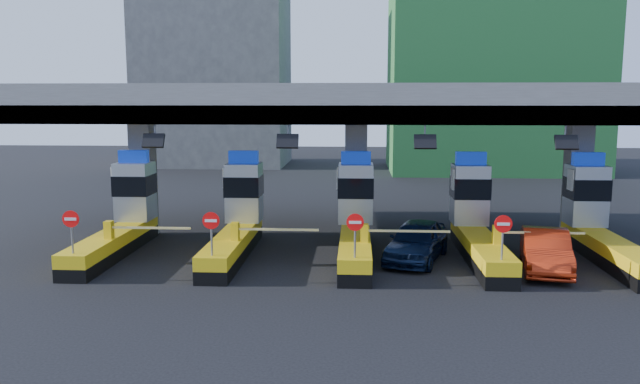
{
  "coord_description": "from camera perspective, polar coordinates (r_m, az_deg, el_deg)",
  "views": [
    {
      "loc": [
        0.05,
        -25.6,
        6.41
      ],
      "look_at": [
        -1.48,
        0.0,
        2.6
      ],
      "focal_mm": 35.0,
      "sensor_mm": 36.0,
      "label": 1
    }
  ],
  "objects": [
    {
      "name": "toll_lane_far_right",
      "position": [
        28.18,
        24.07,
        -2.54
      ],
      "size": [
        4.43,
        8.0,
        4.16
      ],
      "color": "black",
      "rests_on": "ground"
    },
    {
      "name": "red_car",
      "position": [
        25.07,
        19.93,
        -5.06
      ],
      "size": [
        2.51,
        4.91,
        1.54
      ],
      "primitive_type": "imported",
      "rotation": [
        0.0,
        0.0,
        -0.2
      ],
      "color": "#AC260D",
      "rests_on": "ground"
    },
    {
      "name": "toll_lane_center",
      "position": [
        26.36,
        3.26,
        -2.52
      ],
      "size": [
        4.43,
        8.0,
        4.16
      ],
      "color": "black",
      "rests_on": "ground"
    },
    {
      "name": "toll_lane_left",
      "position": [
        26.84,
        -7.48,
        -2.38
      ],
      "size": [
        4.43,
        8.0,
        4.16
      ],
      "color": "black",
      "rests_on": "ground"
    },
    {
      "name": "toll_lane_right",
      "position": [
        26.82,
        14.02,
        -2.57
      ],
      "size": [
        4.43,
        8.0,
        4.16
      ],
      "color": "black",
      "rests_on": "ground"
    },
    {
      "name": "bg_building_concrete",
      "position": [
        63.23,
        -9.59,
        10.69
      ],
      "size": [
        14.0,
        10.0,
        18.0
      ],
      "primitive_type": "cube",
      "color": "#4C4C49",
      "rests_on": "ground"
    },
    {
      "name": "bg_building_scaffold",
      "position": [
        59.32,
        15.59,
        15.51
      ],
      "size": [
        18.0,
        12.0,
        28.0
      ],
      "primitive_type": "cube",
      "color": "#1E5926",
      "rests_on": "ground"
    },
    {
      "name": "toll_canopy",
      "position": [
        28.47,
        3.36,
        7.88
      ],
      "size": [
        28.0,
        12.09,
        7.0
      ],
      "color": "slate",
      "rests_on": "ground"
    },
    {
      "name": "toll_lane_far_left",
      "position": [
        28.21,
        -17.52,
        -2.18
      ],
      "size": [
        4.43,
        8.0,
        4.16
      ],
      "color": "black",
      "rests_on": "ground"
    },
    {
      "name": "ground",
      "position": [
        26.39,
        3.23,
        -5.62
      ],
      "size": [
        120.0,
        120.0,
        0.0
      ],
      "primitive_type": "plane",
      "color": "black",
      "rests_on": "ground"
    },
    {
      "name": "van",
      "position": [
        25.34,
        8.83,
        -4.41
      ],
      "size": [
        3.32,
        5.11,
        1.62
      ],
      "primitive_type": "imported",
      "rotation": [
        0.0,
        0.0,
        -0.32
      ],
      "color": "black",
      "rests_on": "ground"
    }
  ]
}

